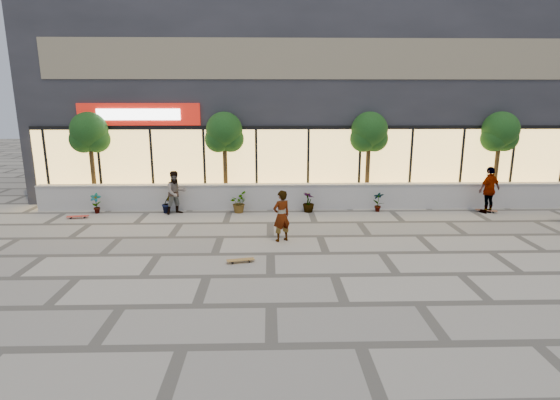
{
  "coord_description": "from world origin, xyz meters",
  "views": [
    {
      "loc": [
        -1.66,
        -10.44,
        4.42
      ],
      "look_at": [
        -1.32,
        2.99,
        1.3
      ],
      "focal_mm": 28.0,
      "sensor_mm": 36.0,
      "label": 1
    }
  ],
  "objects_px": {
    "tree_midwest": "(224,135)",
    "tree_mideast": "(369,134)",
    "skater_right_near": "(489,190)",
    "tree_west": "(89,135)",
    "skateboard_left": "(78,216)",
    "skateboard_right_near": "(486,210)",
    "tree_east": "(500,134)",
    "skater_center": "(281,216)",
    "skateboard_center": "(241,260)",
    "skater_left": "(176,193)"
  },
  "relations": [
    {
      "from": "tree_midwest",
      "to": "tree_mideast",
      "type": "height_order",
      "value": "same"
    },
    {
      "from": "tree_midwest",
      "to": "skater_right_near",
      "type": "bearing_deg",
      "value": -8.42
    },
    {
      "from": "tree_west",
      "to": "skateboard_left",
      "type": "relative_size",
      "value": 4.88
    },
    {
      "from": "tree_west",
      "to": "skateboard_right_near",
      "type": "xyz_separation_m",
      "value": [
        16.0,
        -1.5,
        -2.91
      ]
    },
    {
      "from": "tree_east",
      "to": "skater_center",
      "type": "xyz_separation_m",
      "value": [
        -9.28,
        -4.87,
        -2.16
      ]
    },
    {
      "from": "tree_west",
      "to": "tree_mideast",
      "type": "relative_size",
      "value": 1.0
    },
    {
      "from": "skater_right_near",
      "to": "skateboard_left",
      "type": "relative_size",
      "value": 2.31
    },
    {
      "from": "skateboard_center",
      "to": "skateboard_right_near",
      "type": "height_order",
      "value": "skateboard_right_near"
    },
    {
      "from": "tree_midwest",
      "to": "tree_east",
      "type": "relative_size",
      "value": 1.0
    },
    {
      "from": "tree_west",
      "to": "skater_right_near",
      "type": "bearing_deg",
      "value": -5.55
    },
    {
      "from": "tree_mideast",
      "to": "tree_midwest",
      "type": "bearing_deg",
      "value": 180.0
    },
    {
      "from": "tree_east",
      "to": "skater_right_near",
      "type": "bearing_deg",
      "value": -122.76
    },
    {
      "from": "tree_mideast",
      "to": "skateboard_right_near",
      "type": "bearing_deg",
      "value": -18.43
    },
    {
      "from": "tree_midwest",
      "to": "skater_left",
      "type": "bearing_deg",
      "value": -142.23
    },
    {
      "from": "skateboard_left",
      "to": "skateboard_right_near",
      "type": "distance_m",
      "value": 15.94
    },
    {
      "from": "tree_midwest",
      "to": "tree_mideast",
      "type": "relative_size",
      "value": 1.0
    },
    {
      "from": "tree_mideast",
      "to": "skater_center",
      "type": "xyz_separation_m",
      "value": [
        -3.78,
        -4.87,
        -2.16
      ]
    },
    {
      "from": "tree_west",
      "to": "skateboard_left",
      "type": "xyz_separation_m",
      "value": [
        0.07,
        -2.0,
        -2.91
      ]
    },
    {
      "from": "tree_east",
      "to": "tree_west",
      "type": "bearing_deg",
      "value": 180.0
    },
    {
      "from": "skateboard_center",
      "to": "skateboard_right_near",
      "type": "distance_m",
      "value": 10.82
    },
    {
      "from": "skater_center",
      "to": "tree_west",
      "type": "bearing_deg",
      "value": -62.23
    },
    {
      "from": "tree_mideast",
      "to": "skateboard_left",
      "type": "distance_m",
      "value": 11.96
    },
    {
      "from": "tree_east",
      "to": "skateboard_center",
      "type": "relative_size",
      "value": 4.98
    },
    {
      "from": "skater_right_near",
      "to": "skateboard_right_near",
      "type": "bearing_deg",
      "value": -115.03
    },
    {
      "from": "tree_mideast",
      "to": "skateboard_left",
      "type": "xyz_separation_m",
      "value": [
        -11.43,
        -2.0,
        -2.91
      ]
    },
    {
      "from": "tree_midwest",
      "to": "skater_left",
      "type": "relative_size",
      "value": 2.3
    },
    {
      "from": "skateboard_left",
      "to": "skateboard_right_near",
      "type": "bearing_deg",
      "value": -7.5
    },
    {
      "from": "tree_midwest",
      "to": "skater_center",
      "type": "relative_size",
      "value": 2.38
    },
    {
      "from": "skater_left",
      "to": "skateboard_left",
      "type": "xyz_separation_m",
      "value": [
        -3.63,
        -0.6,
        -0.77
      ]
    },
    {
      "from": "skater_left",
      "to": "skater_right_near",
      "type": "bearing_deg",
      "value": -33.36
    },
    {
      "from": "tree_west",
      "to": "tree_mideast",
      "type": "xyz_separation_m",
      "value": [
        11.5,
        0.0,
        0.0
      ]
    },
    {
      "from": "tree_midwest",
      "to": "skateboard_center",
      "type": "distance_m",
      "value": 7.42
    },
    {
      "from": "skateboard_center",
      "to": "skateboard_left",
      "type": "height_order",
      "value": "skateboard_left"
    },
    {
      "from": "tree_west",
      "to": "tree_east",
      "type": "distance_m",
      "value": 17.0
    },
    {
      "from": "tree_midwest",
      "to": "skater_center",
      "type": "height_order",
      "value": "tree_midwest"
    },
    {
      "from": "skateboard_center",
      "to": "tree_mideast",
      "type": "bearing_deg",
      "value": 40.83
    },
    {
      "from": "skater_left",
      "to": "skater_right_near",
      "type": "distance_m",
      "value": 12.31
    },
    {
      "from": "skater_right_near",
      "to": "tree_mideast",
      "type": "bearing_deg",
      "value": -44.08
    },
    {
      "from": "skater_left",
      "to": "skateboard_center",
      "type": "distance_m",
      "value": 6.1
    },
    {
      "from": "skateboard_center",
      "to": "skateboard_right_near",
      "type": "relative_size",
      "value": 0.96
    },
    {
      "from": "skater_center",
      "to": "skateboard_right_near",
      "type": "xyz_separation_m",
      "value": [
        8.28,
        3.37,
        -0.74
      ]
    },
    {
      "from": "skateboard_center",
      "to": "skater_right_near",
      "type": "bearing_deg",
      "value": 15.94
    },
    {
      "from": "tree_mideast",
      "to": "skateboard_center",
      "type": "distance_m",
      "value": 8.87
    },
    {
      "from": "skater_left",
      "to": "skateboard_right_near",
      "type": "relative_size",
      "value": 2.08
    },
    {
      "from": "tree_midwest",
      "to": "skateboard_right_near",
      "type": "bearing_deg",
      "value": -8.13
    },
    {
      "from": "tree_east",
      "to": "skateboard_left",
      "type": "xyz_separation_m",
      "value": [
        -16.93,
        -2.0,
        -2.91
      ]
    },
    {
      "from": "skateboard_center",
      "to": "skateboard_left",
      "type": "relative_size",
      "value": 0.98
    },
    {
      "from": "skateboard_right_near",
      "to": "tree_midwest",
      "type": "bearing_deg",
      "value": -165.66
    },
    {
      "from": "tree_midwest",
      "to": "tree_east",
      "type": "bearing_deg",
      "value": 0.0
    },
    {
      "from": "skater_left",
      "to": "skateboard_center",
      "type": "height_order",
      "value": "skater_left"
    }
  ]
}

